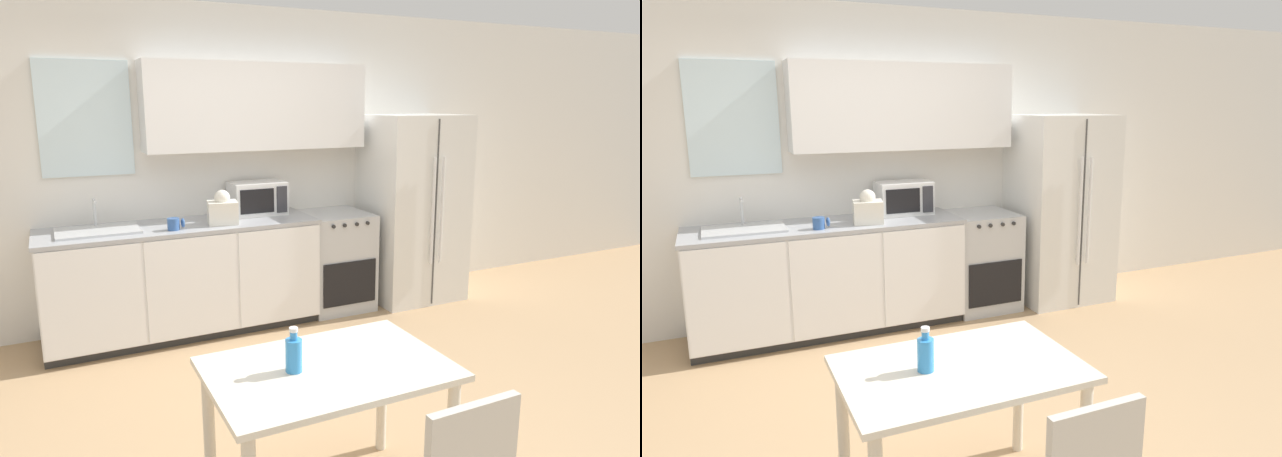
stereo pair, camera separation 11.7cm
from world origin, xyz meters
TOP-DOWN VIEW (x-y plane):
  - ground_plane at (0.00, 0.00)m, footprint 12.00×12.00m
  - wall_back at (0.07, 1.96)m, footprint 12.00×0.38m
  - kitchen_counter at (-0.28, 1.63)m, footprint 2.20×0.68m
  - oven_range at (1.12, 1.65)m, footprint 0.60×0.64m
  - refrigerator at (1.94, 1.60)m, footprint 0.87×0.78m
  - kitchen_sink at (-0.92, 1.64)m, footprint 0.61×0.42m
  - microwave at (0.42, 1.78)m, footprint 0.47×0.32m
  - coffee_mug at (-0.37, 1.45)m, footprint 0.13×0.09m
  - grocery_bag_0 at (0.03, 1.51)m, footprint 0.26×0.24m
  - dining_table at (-0.17, -0.80)m, footprint 1.08×0.72m
  - drink_bottle at (-0.32, -0.78)m, footprint 0.07×0.07m

SIDE VIEW (x-z plane):
  - ground_plane at x=0.00m, z-range 0.00..0.00m
  - oven_range at x=1.12m, z-range 0.00..0.90m
  - kitchen_counter at x=-0.28m, z-range 0.00..0.93m
  - dining_table at x=-0.17m, z-range 0.25..0.98m
  - drink_bottle at x=-0.32m, z-range 0.71..0.91m
  - refrigerator at x=1.94m, z-range 0.00..1.78m
  - kitchen_sink at x=-0.92m, z-range 0.82..1.05m
  - coffee_mug at x=-0.37m, z-range 0.92..1.02m
  - grocery_bag_0 at x=0.03m, z-range 0.90..1.18m
  - microwave at x=0.42m, z-range 0.92..1.21m
  - wall_back at x=0.07m, z-range 0.10..2.80m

